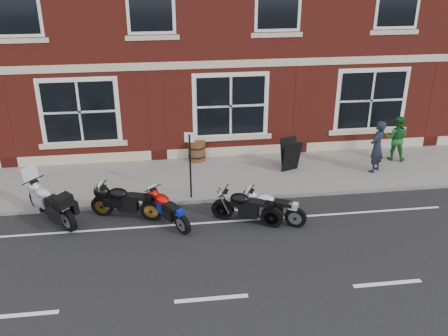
{
  "coord_description": "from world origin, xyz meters",
  "views": [
    {
      "loc": [
        -0.87,
        -11.61,
        7.01
      ],
      "look_at": [
        0.89,
        1.6,
        0.99
      ],
      "focal_mm": 40.0,
      "sensor_mm": 36.0,
      "label": 1
    }
  ],
  "objects_px": {
    "moto_touring_silver": "(51,201)",
    "moto_sport_silver": "(271,205)",
    "a_board_sign": "(290,155)",
    "moto_sport_red": "(168,207)",
    "pedestrian_right": "(396,138)",
    "moto_sport_black": "(125,200)",
    "parking_sign": "(190,161)",
    "moto_naked_black": "(246,206)",
    "pedestrian_left": "(377,147)",
    "barrel_planter": "(197,151)"
  },
  "relations": [
    {
      "from": "moto_sport_red",
      "to": "pedestrian_left",
      "type": "xyz_separation_m",
      "value": [
        6.85,
        2.28,
        0.5
      ]
    },
    {
      "from": "a_board_sign",
      "to": "moto_sport_black",
      "type": "bearing_deg",
      "value": -175.42
    },
    {
      "from": "moto_sport_black",
      "to": "pedestrian_right",
      "type": "xyz_separation_m",
      "value": [
        9.08,
        2.66,
        0.37
      ]
    },
    {
      "from": "parking_sign",
      "to": "pedestrian_right",
      "type": "bearing_deg",
      "value": 25.5
    },
    {
      "from": "pedestrian_left",
      "to": "parking_sign",
      "type": "relative_size",
      "value": 0.85
    },
    {
      "from": "a_board_sign",
      "to": "barrel_planter",
      "type": "bearing_deg",
      "value": 139.58
    },
    {
      "from": "moto_naked_black",
      "to": "parking_sign",
      "type": "xyz_separation_m",
      "value": [
        -1.39,
        1.45,
        0.78
      ]
    },
    {
      "from": "moto_sport_silver",
      "to": "parking_sign",
      "type": "distance_m",
      "value": 2.68
    },
    {
      "from": "barrel_planter",
      "to": "parking_sign",
      "type": "height_order",
      "value": "parking_sign"
    },
    {
      "from": "pedestrian_left",
      "to": "parking_sign",
      "type": "bearing_deg",
      "value": -31.6
    },
    {
      "from": "parking_sign",
      "to": "moto_sport_red",
      "type": "bearing_deg",
      "value": -109.98
    },
    {
      "from": "moto_touring_silver",
      "to": "moto_sport_black",
      "type": "distance_m",
      "value": 2.01
    },
    {
      "from": "moto_sport_black",
      "to": "a_board_sign",
      "type": "bearing_deg",
      "value": -48.26
    },
    {
      "from": "moto_sport_black",
      "to": "parking_sign",
      "type": "xyz_separation_m",
      "value": [
        1.87,
        0.74,
        0.77
      ]
    },
    {
      "from": "moto_sport_silver",
      "to": "moto_touring_silver",
      "type": "bearing_deg",
      "value": 110.92
    },
    {
      "from": "moto_sport_black",
      "to": "moto_sport_silver",
      "type": "distance_m",
      "value": 4.01
    },
    {
      "from": "moto_touring_silver",
      "to": "pedestrian_right",
      "type": "height_order",
      "value": "pedestrian_right"
    },
    {
      "from": "moto_naked_black",
      "to": "a_board_sign",
      "type": "distance_m",
      "value": 3.65
    },
    {
      "from": "moto_touring_silver",
      "to": "pedestrian_right",
      "type": "bearing_deg",
      "value": -27.24
    },
    {
      "from": "moto_sport_black",
      "to": "a_board_sign",
      "type": "height_order",
      "value": "a_board_sign"
    },
    {
      "from": "moto_touring_silver",
      "to": "moto_sport_silver",
      "type": "height_order",
      "value": "moto_touring_silver"
    },
    {
      "from": "a_board_sign",
      "to": "parking_sign",
      "type": "height_order",
      "value": "parking_sign"
    },
    {
      "from": "pedestrian_right",
      "to": "parking_sign",
      "type": "relative_size",
      "value": 0.77
    },
    {
      "from": "a_board_sign",
      "to": "moto_sport_red",
      "type": "bearing_deg",
      "value": -164.99
    },
    {
      "from": "moto_touring_silver",
      "to": "moto_sport_silver",
      "type": "xyz_separation_m",
      "value": [
        5.94,
        -0.88,
        -0.1
      ]
    },
    {
      "from": "moto_touring_silver",
      "to": "pedestrian_right",
      "type": "relative_size",
      "value": 1.13
    },
    {
      "from": "moto_sport_black",
      "to": "a_board_sign",
      "type": "distance_m",
      "value": 5.76
    },
    {
      "from": "moto_sport_silver",
      "to": "moto_naked_black",
      "type": "height_order",
      "value": "moto_naked_black"
    },
    {
      "from": "pedestrian_right",
      "to": "moto_sport_red",
      "type": "bearing_deg",
      "value": 49.05
    },
    {
      "from": "moto_touring_silver",
      "to": "parking_sign",
      "type": "relative_size",
      "value": 0.87
    },
    {
      "from": "moto_sport_red",
      "to": "moto_sport_silver",
      "type": "relative_size",
      "value": 0.93
    },
    {
      "from": "moto_touring_silver",
      "to": "moto_sport_black",
      "type": "bearing_deg",
      "value": -43.7
    },
    {
      "from": "pedestrian_right",
      "to": "parking_sign",
      "type": "height_order",
      "value": "parking_sign"
    },
    {
      "from": "moto_sport_black",
      "to": "moto_naked_black",
      "type": "xyz_separation_m",
      "value": [
        3.26,
        -0.71,
        -0.01
      ]
    },
    {
      "from": "pedestrian_left",
      "to": "parking_sign",
      "type": "height_order",
      "value": "parking_sign"
    },
    {
      "from": "a_board_sign",
      "to": "moto_naked_black",
      "type": "bearing_deg",
      "value": -142.81
    },
    {
      "from": "pedestrian_left",
      "to": "barrel_planter",
      "type": "bearing_deg",
      "value": -57.84
    },
    {
      "from": "moto_sport_silver",
      "to": "barrel_planter",
      "type": "xyz_separation_m",
      "value": [
        -1.67,
        4.25,
        -0.04
      ]
    },
    {
      "from": "moto_touring_silver",
      "to": "moto_sport_silver",
      "type": "relative_size",
      "value": 1.02
    },
    {
      "from": "moto_sport_silver",
      "to": "parking_sign",
      "type": "xyz_separation_m",
      "value": [
        -2.07,
        1.5,
        0.8
      ]
    },
    {
      "from": "pedestrian_left",
      "to": "parking_sign",
      "type": "distance_m",
      "value": 6.23
    },
    {
      "from": "pedestrian_left",
      "to": "pedestrian_right",
      "type": "bearing_deg",
      "value": 177.34
    },
    {
      "from": "pedestrian_left",
      "to": "pedestrian_right",
      "type": "distance_m",
      "value": 1.38
    },
    {
      "from": "moto_sport_red",
      "to": "a_board_sign",
      "type": "distance_m",
      "value": 4.99
    },
    {
      "from": "moto_naked_black",
      "to": "parking_sign",
      "type": "bearing_deg",
      "value": 69.05
    },
    {
      "from": "pedestrian_right",
      "to": "moto_sport_black",
      "type": "bearing_deg",
      "value": 43.77
    },
    {
      "from": "moto_naked_black",
      "to": "a_board_sign",
      "type": "relative_size",
      "value": 1.78
    },
    {
      "from": "a_board_sign",
      "to": "moto_sport_silver",
      "type": "bearing_deg",
      "value": -132.61
    },
    {
      "from": "moto_naked_black",
      "to": "moto_touring_silver",
      "type": "bearing_deg",
      "value": 106.34
    },
    {
      "from": "parking_sign",
      "to": "a_board_sign",
      "type": "bearing_deg",
      "value": 35.46
    }
  ]
}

